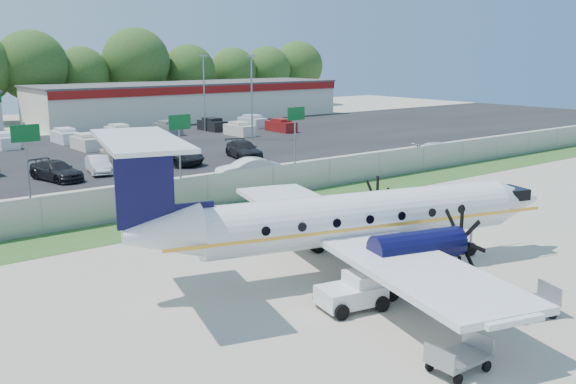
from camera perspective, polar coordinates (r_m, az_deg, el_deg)
ground at (r=29.14m, az=7.32°, el=-6.40°), size 170.00×170.00×0.00m
grass_verge at (r=38.16m, az=-5.55°, el=-1.86°), size 170.00×4.00×0.02m
access_road at (r=44.09m, az=-10.45°, el=-0.09°), size 170.00×8.00×0.02m
parking_lot at (r=63.20m, az=-19.35°, el=3.12°), size 170.00×32.00×0.02m
perimeter_fence at (r=39.60m, az=-7.14°, el=0.10°), size 120.00×0.06×1.99m
building_east at (r=93.52m, az=-8.65°, el=8.02°), size 44.40×12.40×5.24m
sign_left at (r=44.19m, az=-22.27°, el=3.97°), size 1.80×0.26×5.00m
sign_mid at (r=48.30m, az=-9.62°, el=5.34°), size 1.80×0.26×5.00m
sign_right at (r=54.35m, az=0.68°, el=6.26°), size 1.80×0.26×5.00m
light_pole_ne at (r=69.87m, az=-3.25°, el=8.90°), size 0.90×0.35×9.09m
light_pole_se at (r=78.28m, az=-7.48°, el=9.17°), size 0.90×0.35×9.09m
aircraft at (r=27.30m, az=5.69°, el=-2.33°), size 20.55×20.08×6.28m
pushback_tug at (r=24.12m, az=5.85°, el=-8.81°), size 2.65×2.14×1.30m
baggage_cart_near at (r=20.24m, az=14.94°, el=-13.98°), size 1.90×1.18×0.99m
baggage_cart_far at (r=24.92m, az=20.42°, el=-9.16°), size 2.34×1.87×1.07m
cone_starboard_wing at (r=31.98m, az=-6.51°, el=-4.27°), size 0.33×0.33×0.46m
road_car_mid at (r=48.12m, az=-3.61°, el=1.11°), size 5.08×2.67×1.59m
road_car_east at (r=59.15m, az=13.44°, el=2.88°), size 5.56×3.74×1.50m
parked_car_b at (r=50.70m, az=-19.85°, el=0.97°), size 3.20×5.39×1.46m
parked_car_c at (r=52.65m, az=-16.44°, el=1.59°), size 2.36×4.48×1.40m
parked_car_d at (r=55.48m, az=-10.34°, el=2.42°), size 4.69×6.71×1.70m
parked_car_e at (r=58.05m, az=-3.96°, el=3.02°), size 3.47×5.74×1.56m
parked_car_g at (r=59.08m, az=-14.96°, el=2.79°), size 2.45×5.26×1.49m
far_parking_rows at (r=67.92m, az=-20.72°, el=3.60°), size 56.00×10.00×1.60m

